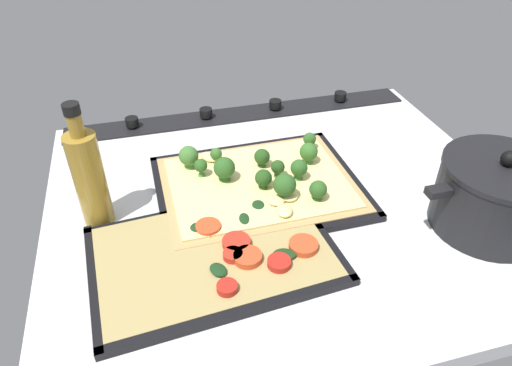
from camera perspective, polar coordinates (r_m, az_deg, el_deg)
ground_plane at (r=82.08cm, az=3.42°, el=-2.67°), size 80.73×70.48×3.00cm
stove_control_panel at (r=106.57cm, az=-1.83°, el=8.64°), size 77.50×7.00×2.60cm
baking_tray_front at (r=82.58cm, az=0.30°, el=-0.67°), size 35.86×28.31×1.30cm
broccoli_pizza at (r=81.87cm, az=0.39°, el=0.33°), size 33.44×25.88×6.10cm
baking_tray_back at (r=70.25cm, az=-5.26°, el=-8.92°), size 37.57×26.94×1.30cm
veggie_pizza_back at (r=69.68cm, az=-4.58°, el=-8.49°), size 34.99×24.36×1.90cm
cooking_pot at (r=81.09cm, az=27.36°, el=-1.40°), size 25.11×18.27×13.95cm
oil_bottle at (r=75.64cm, az=-19.88°, el=0.72°), size 4.85×4.85×21.12cm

